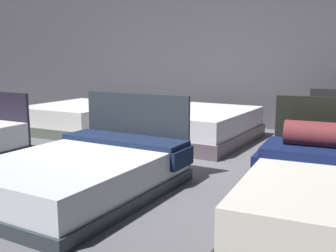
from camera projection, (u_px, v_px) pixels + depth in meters
ground_plane at (153, 162)px, 5.25m from camera, size 18.00×18.00×0.02m
showroom_back_wall at (233, 38)px, 7.73m from camera, size 18.00×0.06×3.50m
bed_1 at (83, 172)px, 3.99m from camera, size 1.63×2.15×0.95m
bed_3 at (82, 117)px, 7.53m from camera, size 1.66×1.99×0.49m
bed_4 at (199, 126)px, 6.48m from camera, size 1.70×2.23×0.52m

